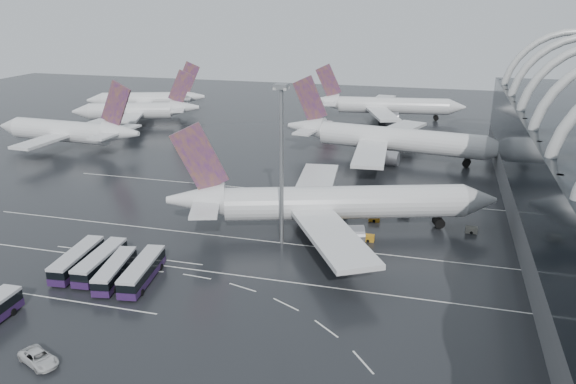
% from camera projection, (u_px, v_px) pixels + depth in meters
% --- Properties ---
extents(ground, '(420.00, 420.00, 0.00)m').
position_uv_depth(ground, '(260.00, 272.00, 90.89)').
color(ground, black).
rests_on(ground, ground).
extents(lane_marking_near, '(120.00, 0.25, 0.01)m').
position_uv_depth(lane_marking_near, '(256.00, 278.00, 89.07)').
color(lane_marking_near, white).
rests_on(lane_marking_near, ground).
extents(lane_marking_mid, '(120.00, 0.25, 0.01)m').
position_uv_depth(lane_marking_mid, '(280.00, 243.00, 101.83)').
color(lane_marking_mid, white).
rests_on(lane_marking_mid, ground).
extents(lane_marking_far, '(120.00, 0.25, 0.01)m').
position_uv_depth(lane_marking_far, '(314.00, 194.00, 127.37)').
color(lane_marking_far, white).
rests_on(lane_marking_far, ground).
extents(bus_bay_line_south, '(28.00, 0.25, 0.01)m').
position_uv_depth(bus_bay_line_south, '(71.00, 301.00, 82.27)').
color(bus_bay_line_south, white).
rests_on(bus_bay_line_south, ground).
extents(bus_bay_line_north, '(28.00, 0.25, 0.01)m').
position_uv_depth(bus_bay_line_north, '(128.00, 255.00, 96.86)').
color(bus_bay_line_north, white).
rests_on(bus_bay_line_north, ground).
extents(airliner_main, '(61.37, 53.18, 21.26)m').
position_uv_depth(airliner_main, '(328.00, 204.00, 105.82)').
color(airliner_main, silver).
rests_on(airliner_main, ground).
extents(airliner_gate_b, '(62.33, 55.50, 21.65)m').
position_uv_depth(airliner_gate_b, '(389.00, 139.00, 153.82)').
color(airliner_gate_b, silver).
rests_on(airliner_gate_b, ground).
extents(airliner_gate_c, '(55.68, 50.98, 19.83)m').
position_uv_depth(airliner_gate_c, '(385.00, 106.00, 204.35)').
color(airliner_gate_c, silver).
rests_on(airliner_gate_c, ground).
extents(jet_remote_west, '(48.25, 38.85, 21.05)m').
position_uv_depth(jet_remote_west, '(70.00, 132.00, 162.46)').
color(jet_remote_west, silver).
rests_on(jet_remote_west, ground).
extents(jet_remote_mid, '(42.94, 34.94, 19.10)m').
position_uv_depth(jet_remote_mid, '(139.00, 111.00, 195.35)').
color(jet_remote_mid, silver).
rests_on(jet_remote_mid, ground).
extents(jet_remote_far, '(44.27, 36.00, 19.64)m').
position_uv_depth(jet_remote_far, '(148.00, 100.00, 215.82)').
color(jet_remote_far, silver).
rests_on(jet_remote_far, ground).
extents(bus_row_near_a, '(4.32, 13.44, 3.25)m').
position_uv_depth(bus_row_near_a, '(77.00, 260.00, 91.15)').
color(bus_row_near_a, '#29133B').
rests_on(bus_row_near_a, ground).
extents(bus_row_near_b, '(4.00, 13.42, 3.26)m').
position_uv_depth(bus_row_near_b, '(100.00, 262.00, 90.45)').
color(bus_row_near_b, '#29133B').
rests_on(bus_row_near_b, ground).
extents(bus_row_near_c, '(4.93, 12.64, 3.04)m').
position_uv_depth(bus_row_near_c, '(115.00, 271.00, 87.78)').
color(bus_row_near_c, '#29133B').
rests_on(bus_row_near_c, ground).
extents(bus_row_near_d, '(4.85, 13.59, 3.27)m').
position_uv_depth(bus_row_near_d, '(142.00, 271.00, 87.33)').
color(bus_row_near_d, '#29133B').
rests_on(bus_row_near_d, ground).
extents(van_curve_a, '(6.43, 4.75, 1.62)m').
position_uv_depth(van_curve_a, '(39.00, 358.00, 67.83)').
color(van_curve_a, silver).
rests_on(van_curve_a, ground).
extents(floodlight_mast, '(2.19, 2.19, 28.63)m').
position_uv_depth(floodlight_mast, '(281.00, 146.00, 96.04)').
color(floodlight_mast, gray).
rests_on(floodlight_mast, ground).
extents(gse_cart_belly_a, '(2.15, 1.27, 1.17)m').
position_uv_depth(gse_cart_belly_a, '(368.00, 238.00, 102.42)').
color(gse_cart_belly_a, '#C18119').
rests_on(gse_cart_belly_a, ground).
extents(gse_cart_belly_b, '(2.39, 1.41, 1.30)m').
position_uv_depth(gse_cart_belly_b, '(404.00, 211.00, 115.12)').
color(gse_cart_belly_b, slate).
rests_on(gse_cart_belly_b, ground).
extents(gse_cart_belly_c, '(2.27, 1.34, 1.24)m').
position_uv_depth(gse_cart_belly_c, '(344.00, 230.00, 105.68)').
color(gse_cart_belly_c, '#C18119').
rests_on(gse_cart_belly_c, ground).
extents(gse_cart_belly_d, '(2.16, 1.28, 1.18)m').
position_uv_depth(gse_cart_belly_d, '(471.00, 230.00, 105.99)').
color(gse_cart_belly_d, slate).
rests_on(gse_cart_belly_d, ground).
extents(gse_cart_belly_e, '(2.14, 1.27, 1.17)m').
position_uv_depth(gse_cart_belly_e, '(374.00, 218.00, 111.56)').
color(gse_cart_belly_e, '#C18119').
rests_on(gse_cart_belly_e, ground).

